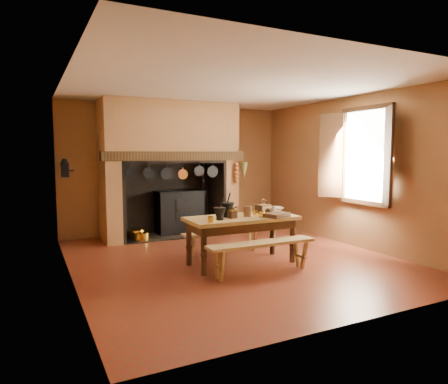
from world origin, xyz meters
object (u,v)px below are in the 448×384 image
work_table (241,224)px  bench_front (262,250)px  iron_range (180,211)px  coffee_grinder (232,214)px  wicker_basket (263,208)px  mixing_bowl (274,209)px

work_table → bench_front: bearing=-90.0°
iron_range → bench_front: 3.34m
bench_front → work_table: bearing=90.0°
iron_range → coffee_grinder: 2.82m
iron_range → wicker_basket: (0.59, -2.47, 0.34)m
coffee_grinder → mixing_bowl: coffee_grinder is taller
work_table → coffee_grinder: (-0.20, -0.07, 0.19)m
iron_range → coffee_grinder: bearing=-93.4°
iron_range → mixing_bowl: (0.81, -2.49, 0.31)m
coffee_grinder → iron_range: bearing=77.1°
iron_range → bench_front: size_ratio=0.95×
iron_range → wicker_basket: bearing=-76.5°
coffee_grinder → mixing_bowl: bearing=7.9°
iron_range → wicker_basket: iron_range is taller
iron_range → bench_front: (0.04, -3.33, -0.13)m
iron_range → wicker_basket: size_ratio=5.94×
iron_range → work_table: (0.04, -2.72, 0.15)m
wicker_basket → work_table: bearing=-171.3°
work_table → coffee_grinder: coffee_grinder is taller
iron_range → work_table: bearing=-89.3°
work_table → wicker_basket: bearing=24.3°
work_table → wicker_basket: wicker_basket is taller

